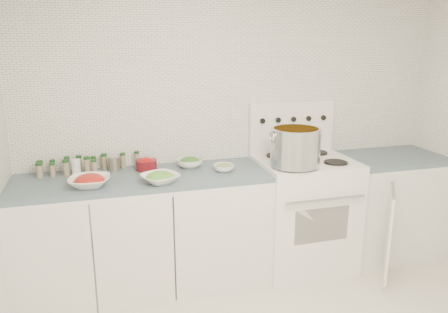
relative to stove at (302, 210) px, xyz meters
The scene contains 13 objects.
room_walls 1.66m from the stove, 112.04° to the right, with size 3.54×3.04×2.52m.
counter_left 1.31m from the stove, behind, with size 1.85×0.62×0.90m.
stove is the anchor object (origin of this frame).
counter_right 0.82m from the stove, ahead, with size 0.89×0.95×0.90m.
stock_pot 0.65m from the stove, 134.88° to the right, with size 0.39×0.37×0.29m.
bowl_tomato 1.73m from the stove, behind, with size 0.31×0.31×0.09m.
bowl_snowpea 1.29m from the stove, behind, with size 0.33×0.33×0.08m.
bowl_broccoli 1.03m from the stove, behind, with size 0.25×0.25×0.08m.
bowl_zucchini 0.82m from the stove, behind, with size 0.16×0.16×0.06m.
bowl_pepper 1.34m from the stove, behind, with size 0.16×0.16×0.10m.
salt_canister 1.83m from the stove, behind, with size 0.06×0.06×0.12m, color white.
tin_can 1.58m from the stove, behind, with size 0.08×0.08×0.11m, color gray.
spice_cluster 1.81m from the stove, behind, with size 0.75×0.15×0.13m.
Camera 1 is at (-1.08, -1.91, 1.87)m, focal length 35.00 mm.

